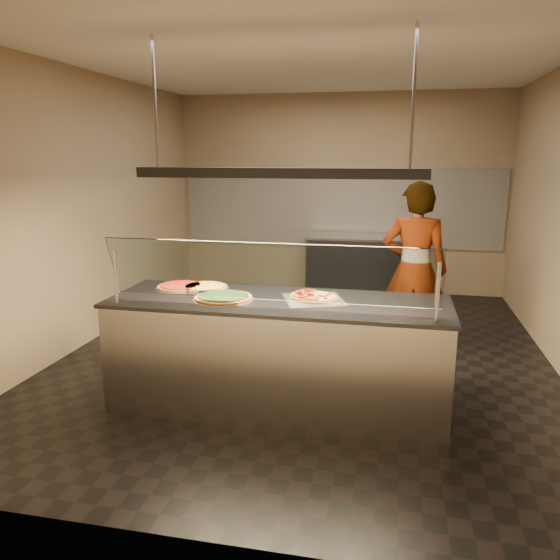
% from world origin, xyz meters
% --- Properties ---
extents(ground, '(5.00, 6.00, 0.02)m').
position_xyz_m(ground, '(0.00, 0.00, -0.01)').
color(ground, black).
rests_on(ground, ground).
extents(ceiling, '(5.00, 6.00, 0.02)m').
position_xyz_m(ceiling, '(0.00, 0.00, 3.01)').
color(ceiling, silver).
rests_on(ceiling, wall_back).
extents(wall_back, '(5.00, 0.02, 3.00)m').
position_xyz_m(wall_back, '(0.00, 3.01, 1.50)').
color(wall_back, '#9E8A66').
rests_on(wall_back, ground).
extents(wall_front, '(5.00, 0.02, 3.00)m').
position_xyz_m(wall_front, '(0.00, -3.01, 1.50)').
color(wall_front, '#9E8A66').
rests_on(wall_front, ground).
extents(wall_left, '(0.02, 6.00, 3.00)m').
position_xyz_m(wall_left, '(-2.51, 0.00, 1.50)').
color(wall_left, '#9E8A66').
rests_on(wall_left, ground).
extents(tile_band, '(4.90, 0.02, 1.20)m').
position_xyz_m(tile_band, '(0.00, 2.98, 1.30)').
color(tile_band, silver).
rests_on(tile_band, wall_back).
extents(serving_counter, '(2.79, 0.94, 0.93)m').
position_xyz_m(serving_counter, '(-0.04, -1.24, 0.47)').
color(serving_counter, '#B7B7BC').
rests_on(serving_counter, ground).
extents(sneeze_guard, '(2.55, 0.18, 0.54)m').
position_xyz_m(sneeze_guard, '(-0.04, -1.59, 1.23)').
color(sneeze_guard, '#B7B7BC').
rests_on(sneeze_guard, serving_counter).
extents(perforated_tray, '(0.60, 0.60, 0.01)m').
position_xyz_m(perforated_tray, '(0.25, -1.20, 0.94)').
color(perforated_tray, silver).
rests_on(perforated_tray, serving_counter).
extents(half_pizza_pepperoni, '(0.31, 0.43, 0.05)m').
position_xyz_m(half_pizza_pepperoni, '(0.16, -1.20, 0.96)').
color(half_pizza_pepperoni, brown).
rests_on(half_pizza_pepperoni, perforated_tray).
extents(half_pizza_sausage, '(0.31, 0.43, 0.04)m').
position_xyz_m(half_pizza_sausage, '(0.35, -1.20, 0.96)').
color(half_pizza_sausage, brown).
rests_on(half_pizza_sausage, perforated_tray).
extents(pizza_spinach, '(0.50, 0.50, 0.03)m').
position_xyz_m(pizza_spinach, '(-0.48, -1.33, 0.95)').
color(pizza_spinach, silver).
rests_on(pizza_spinach, serving_counter).
extents(pizza_cheese, '(0.43, 0.43, 0.03)m').
position_xyz_m(pizza_cheese, '(-0.75, -1.01, 0.94)').
color(pizza_cheese, silver).
rests_on(pizza_cheese, serving_counter).
extents(pizza_tomato, '(0.44, 0.44, 0.03)m').
position_xyz_m(pizza_tomato, '(-0.97, -1.03, 0.94)').
color(pizza_tomato, silver).
rests_on(pizza_tomato, serving_counter).
extents(pizza_spatula, '(0.22, 0.22, 0.02)m').
position_xyz_m(pizza_spatula, '(-0.73, -1.18, 0.96)').
color(pizza_spatula, '#B7B7BC').
rests_on(pizza_spatula, pizza_spinach).
extents(prep_table, '(1.55, 0.74, 0.93)m').
position_xyz_m(prep_table, '(0.38, 2.55, 0.47)').
color(prep_table, '#2E2E33').
rests_on(prep_table, ground).
extents(worker, '(0.70, 0.49, 1.84)m').
position_xyz_m(worker, '(1.09, 0.24, 0.92)').
color(worker, '#423F49').
rests_on(worker, ground).
extents(heat_lamp_housing, '(2.30, 0.18, 0.08)m').
position_xyz_m(heat_lamp_housing, '(-0.04, -1.24, 1.95)').
color(heat_lamp_housing, '#2E2E33').
rests_on(heat_lamp_housing, ceiling).
extents(lamp_rod_left, '(0.02, 0.02, 1.01)m').
position_xyz_m(lamp_rod_left, '(-1.04, -1.24, 2.50)').
color(lamp_rod_left, '#B7B7BC').
rests_on(lamp_rod_left, ceiling).
extents(lamp_rod_right, '(0.02, 0.02, 1.01)m').
position_xyz_m(lamp_rod_right, '(0.96, -1.24, 2.50)').
color(lamp_rod_right, '#B7B7BC').
rests_on(lamp_rod_right, ceiling).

